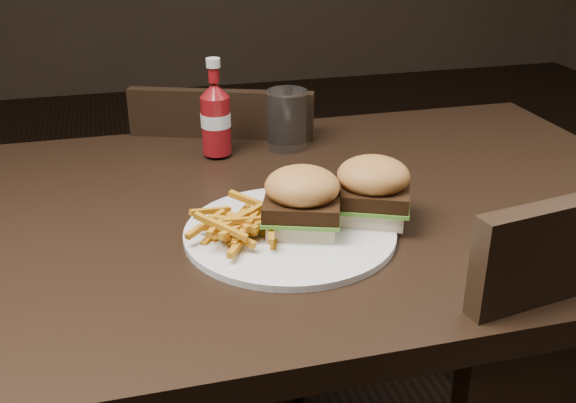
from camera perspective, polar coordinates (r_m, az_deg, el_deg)
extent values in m
cube|color=black|center=(1.09, 2.30, -0.72)|extent=(1.20, 0.80, 0.04)
cube|color=black|center=(1.66, -4.04, -2.96)|extent=(0.50, 0.50, 0.04)
cylinder|color=white|center=(0.97, 0.15, -2.66)|extent=(0.30, 0.30, 0.01)
cube|color=beige|center=(0.96, 1.18, -1.76)|extent=(0.12, 0.12, 0.02)
cube|color=beige|center=(1.00, 7.08, -0.74)|extent=(0.12, 0.12, 0.02)
cylinder|color=maroon|center=(1.25, -6.11, 6.44)|extent=(0.06, 0.06, 0.11)
cylinder|color=white|center=(1.28, -0.09, 6.89)|extent=(0.08, 0.08, 0.12)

